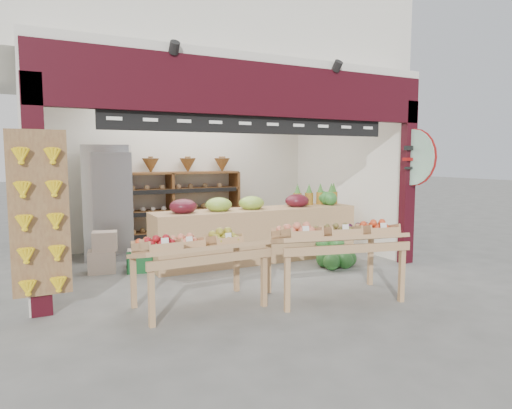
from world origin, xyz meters
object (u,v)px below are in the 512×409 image
Objects in this scene: mid_counter at (256,232)px; display_table_left at (189,247)px; refrigerator at (109,202)px; cardboard_stack at (119,256)px; watermelon_pile at (335,255)px; back_shelving at (170,194)px; display_table_right at (333,235)px.

mid_counter is 2.38× the size of display_table_left.
cardboard_stack is at bearing -77.65° from refrigerator.
watermelon_pile is at bearing -22.27° from cardboard_stack.
display_table_right is at bearing -77.60° from back_shelving.
refrigerator is 0.55× the size of mid_counter.
back_shelving reaches higher than mid_counter.
back_shelving reaches higher than cardboard_stack.
refrigerator is 1.31× the size of display_table_left.
cardboard_stack is at bearing 170.69° from mid_counter.
refrigerator is at bearing -163.75° from back_shelving.
watermelon_pile is (1.02, 1.30, -0.62)m from display_table_right.
refrigerator is 2.62m from mid_counter.
cardboard_stack is 3.40m from display_table_right.
refrigerator is at bearing 96.29° from display_table_left.
mid_counter reaches higher than display_table_left.
refrigerator reaches higher than cardboard_stack.
display_table_right is (0.88, -3.98, -0.26)m from back_shelving.
refrigerator is at bearing 146.87° from mid_counter.
back_shelving is 3.94× the size of watermelon_pile.
mid_counter is at bearing 87.96° from display_table_right.
cardboard_stack reaches higher than watermelon_pile.
cardboard_stack is at bearing 157.73° from watermelon_pile.
refrigerator reaches higher than display_table_left.
cardboard_stack is at bearing -131.80° from back_shelving.
mid_counter is (2.16, -1.41, -0.49)m from refrigerator.
refrigerator is 1.92× the size of cardboard_stack.
watermelon_pile is (3.15, -1.29, -0.05)m from cardboard_stack.
back_shelving is at bearing 48.20° from cardboard_stack.
mid_counter is at bearing -9.31° from cardboard_stack.
watermelon_pile is at bearing -54.73° from back_shelving.
cardboard_stack is 2.25m from mid_counter.
watermelon_pile is (0.94, -0.93, -0.31)m from mid_counter.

